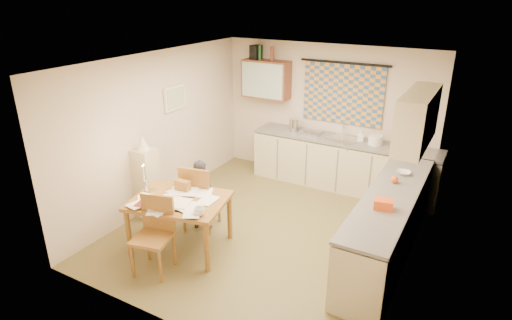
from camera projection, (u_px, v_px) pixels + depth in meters
The scene contains 44 objects.
floor at pixel (268, 229), 6.47m from camera, with size 4.00×4.50×0.02m, color brown.
ceiling at pixel (270, 61), 5.53m from camera, with size 4.00×4.50×0.02m, color white.
wall_back at pixel (326, 113), 7.83m from camera, with size 4.00×0.02×2.50m, color beige.
wall_front at pixel (161, 223), 4.17m from camera, with size 4.00×0.02×2.50m, color beige.
wall_left at pixel (159, 130), 6.91m from camera, with size 0.02×4.50×2.50m, color beige.
wall_right at pixel (418, 181), 5.09m from camera, with size 0.02×4.50×2.50m, color beige.
window_blind at pixel (343, 94), 7.51m from camera, with size 1.45×0.03×1.05m, color #2F557F.
curtain_rod at pixel (345, 63), 7.29m from camera, with size 0.04×0.04×1.60m, color black.
wall_cabinet at pixel (266, 79), 8.00m from camera, with size 0.90×0.34×0.70m, color brown.
wall_cabinet_glass at pixel (262, 81), 7.86m from camera, with size 0.84×0.02×0.64m, color #99B2A5.
upper_cabinet_right at pixel (418, 119), 5.39m from camera, with size 0.34×1.30×0.70m, color #BFB289.
framed_print at pixel (175, 98), 7.05m from camera, with size 0.04×0.50×0.40m, color beige.
print_canvas at pixel (176, 98), 7.04m from camera, with size 0.01×0.42×0.32m, color beige.
counter_back at pixel (342, 164), 7.66m from camera, with size 3.30×0.62×0.92m.
counter_right at pixel (388, 225), 5.69m from camera, with size 0.62×2.95×0.92m.
stove at pixel (367, 263), 4.89m from camera, with size 0.58×0.58×0.91m.
sink at pixel (344, 142), 7.50m from camera, with size 0.55×0.45×0.10m, color silver.
tap at pixel (344, 128), 7.61m from camera, with size 0.03×0.03×0.28m, color silver.
dish_rack at pixel (312, 132), 7.75m from camera, with size 0.35×0.30×0.06m, color silver.
kettle at pixel (294, 125), 7.88m from camera, with size 0.18×0.18×0.24m, color silver.
mixing_bowl at pixel (375, 140), 7.21m from camera, with size 0.24×0.24×0.16m, color white.
soap_bottle at pixel (361, 135), 7.36m from camera, with size 0.12×0.12×0.21m, color white.
bowl at pixel (404, 173), 6.08m from camera, with size 0.22×0.22×0.05m, color white.
orange_bag at pixel (383, 204), 5.11m from camera, with size 0.22×0.16×0.12m, color #E95419.
fruit_orange at pixel (395, 180), 5.80m from camera, with size 0.10×0.10×0.10m, color #E95419.
speaker at pixel (256, 52), 7.92m from camera, with size 0.16×0.20×0.26m, color black.
bottle_green at pixel (259, 52), 7.89m from camera, with size 0.07×0.07×0.26m, color #195926.
bottle_brown at pixel (272, 53), 7.77m from camera, with size 0.07×0.07×0.26m, color brown.
dining_table at pixel (181, 223), 5.87m from camera, with size 1.42×1.19×0.75m.
chair_far at pixel (201, 208), 6.40m from camera, with size 0.55×0.55×1.04m.
chair_near at pixel (154, 249), 5.42m from camera, with size 0.54×0.54×0.99m.
person at pixel (201, 195), 6.30m from camera, with size 0.47×0.38×1.10m, color black.
shelf_stand at pixel (147, 183), 6.64m from camera, with size 0.32×0.30×1.13m, color #BFB289.
lampshade at pixel (143, 142), 6.39m from camera, with size 0.20×0.20×0.22m, color beige.
letter_rack at pixel (183, 186), 5.93m from camera, with size 0.22×0.10×0.16m, color brown.
mug at pixel (199, 211), 5.31m from camera, with size 0.18×0.18×0.11m, color white.
magazine at pixel (138, 202), 5.62m from camera, with size 0.26×0.32×0.03m, color maroon.
book at pixel (149, 199), 5.73m from camera, with size 0.23×0.27×0.02m, color #E95419.
orange_box at pixel (146, 204), 5.55m from camera, with size 0.12×0.08×0.04m, color #E95419.
eyeglasses at pixel (176, 211), 5.42m from camera, with size 0.13×0.04×0.02m, color black.
candle_holder at pixel (146, 187), 5.89m from camera, with size 0.06×0.06×0.18m, color silver.
candle at pixel (143, 174), 5.80m from camera, with size 0.02×0.02×0.22m, color white.
candle_flame at pixel (144, 165), 5.77m from camera, with size 0.02×0.02×0.02m, color #FFCC66.
papers at pixel (175, 200), 5.68m from camera, with size 1.13×1.07×0.03m.
Camera 1 is at (2.59, -4.98, 3.38)m, focal length 30.00 mm.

